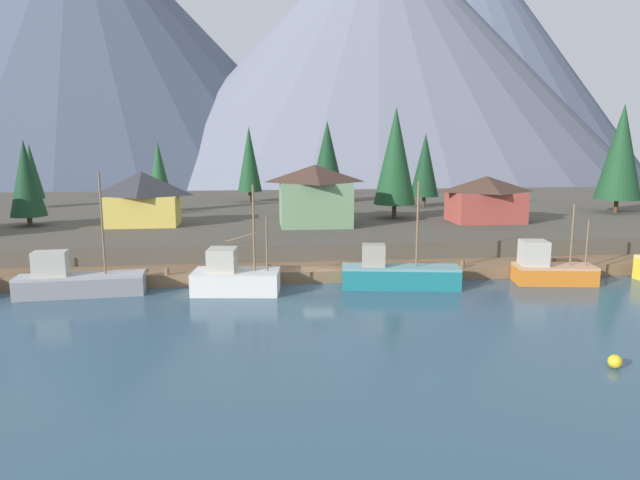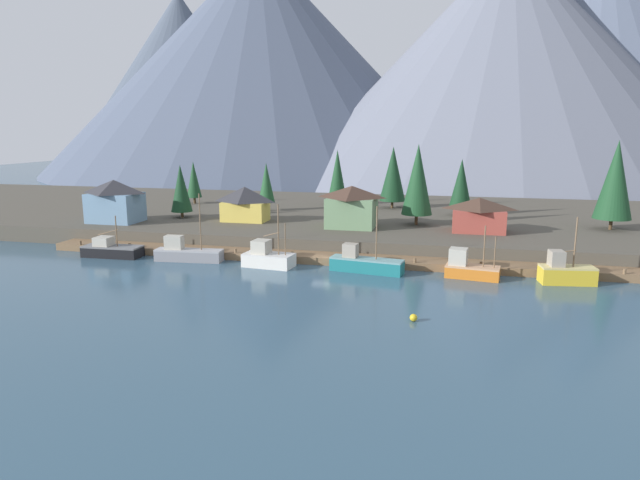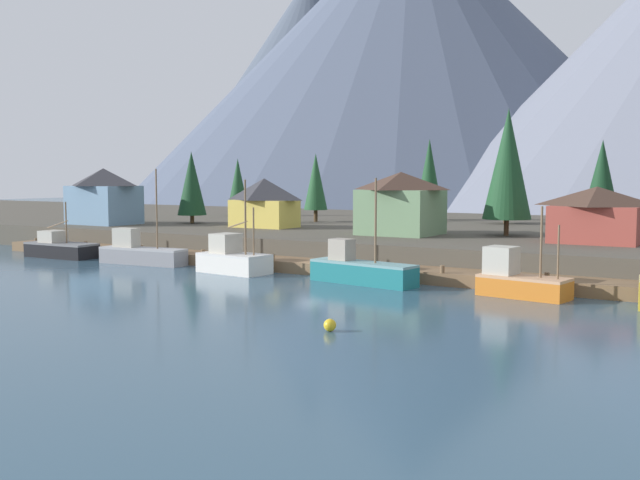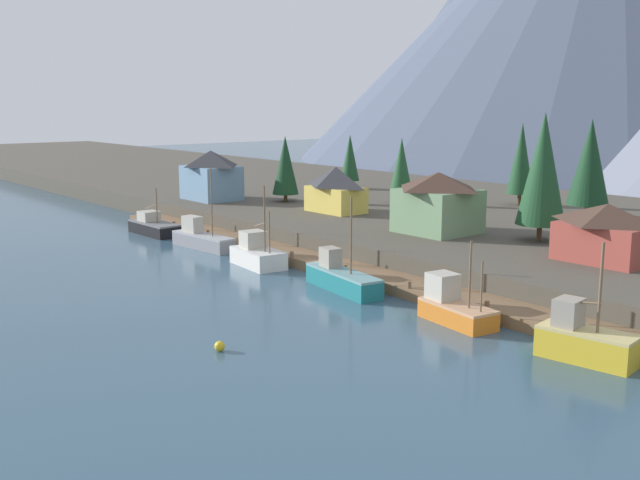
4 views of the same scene
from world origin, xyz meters
name	(u,v)px [view 2 (image 2 of 4)]	position (x,y,z in m)	size (l,w,h in m)	color
ground_plane	(349,240)	(0.00, 20.00, -0.50)	(400.00, 400.00, 1.00)	#335166
dock	(325,258)	(0.00, 1.99, 0.50)	(80.00, 4.00, 1.60)	brown
shoreline_bank	(361,218)	(0.00, 32.00, 1.25)	(400.00, 56.00, 2.50)	#4C473D
mountain_west_peak	(182,83)	(-95.10, 151.18, 35.99)	(96.63, 96.63, 71.97)	#475160
mountain_central_peak	(260,62)	(-61.38, 154.37, 43.92)	(171.28, 171.28, 87.85)	#4C566B
mountain_east_peak	(505,65)	(31.94, 132.40, 38.31)	(148.66, 148.66, 76.63)	slate
mountain_far_ridge	(595,58)	(63.13, 149.07, 41.64)	(120.39, 120.39, 83.28)	slate
fishing_boat_black	(111,250)	(-29.67, -1.72, 0.97)	(8.23, 3.15, 5.81)	black
fishing_boat_grey	(187,253)	(-18.30, -1.62, 1.09)	(9.25, 2.95, 9.16)	gray
fishing_boat_white	(267,257)	(-6.70, -2.07, 1.19)	(6.75, 3.84, 8.18)	silver
fishing_boat_teal	(365,263)	(5.99, -1.93, 1.07)	(9.34, 3.67, 8.33)	#196B70
fishing_boat_orange	(469,268)	(18.52, -1.80, 1.20)	(6.53, 3.44, 6.44)	#CC6B1E
fishing_boat_yellow	(566,272)	(29.26, -1.83, 1.32)	(6.31, 3.33, 7.75)	gold
house_blue	(115,201)	(-37.18, 11.20, 6.03)	(8.21, 6.19, 6.91)	#6689A8
house_green	(352,206)	(1.19, 15.62, 5.76)	(7.68, 7.31, 6.39)	#6B8E66
house_red	(479,214)	(20.23, 15.96, 5.08)	(7.89, 5.83, 5.05)	#9E4238
house_yellow	(245,204)	(-16.89, 16.93, 5.42)	(7.58, 4.70, 5.70)	gold
conifer_near_left	(266,183)	(-17.13, 28.72, 7.70)	(3.07, 3.07, 8.89)	#4C3823
conifer_near_right	(181,188)	(-28.85, 18.01, 7.53)	(3.65, 3.65, 9.04)	#4C3823
conifer_mid_left	(418,180)	(10.87, 19.87, 9.68)	(4.85, 4.85, 12.71)	#4C3823
conifer_mid_right	(615,180)	(39.84, 22.15, 10.04)	(5.44, 5.44, 13.41)	#4C3823
conifer_back_left	(393,174)	(5.18, 37.85, 9.04)	(4.96, 4.96, 11.69)	#4C3823
conifer_back_right	(337,174)	(-6.03, 39.90, 8.73)	(3.53, 3.53, 10.95)	#4C3823
conifer_centre	(194,179)	(-34.82, 35.19, 7.40)	(3.00, 3.00, 8.57)	#4C3823
conifer_far_left	(461,183)	(17.74, 31.21, 8.14)	(3.89, 3.89, 9.90)	#4C3823
channel_buoy	(414,318)	(13.11, -18.77, 0.35)	(0.70, 0.70, 0.70)	gold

